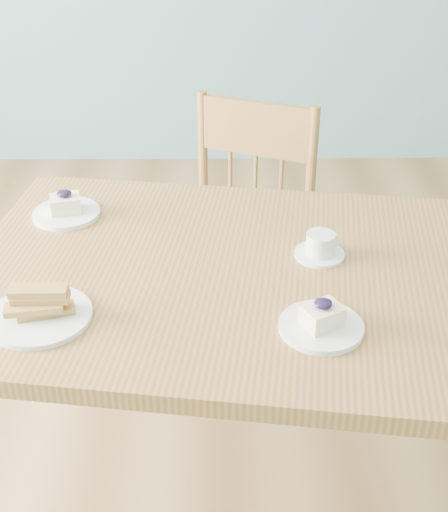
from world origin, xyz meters
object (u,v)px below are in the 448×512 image
Objects in this scene: dining_table at (288,303)px; dining_chair at (241,242)px; coffee_cup at (320,247)px; biscotti_plate at (39,310)px; cheesecake_plate_near at (322,322)px; cheesecake_plate_far at (66,209)px.

dining_table is 1.73× the size of dining_chair.
biscotti_plate is at bearing -177.60° from coffee_cup.
biscotti_plate is at bearing -155.33° from dining_table.
dining_chair is 5.35× the size of cheesecake_plate_near.
dining_chair is 0.75m from coffee_cup.
coffee_cup is at bearing 54.06° from dining_table.
dining_table is 9.27× the size of cheesecake_plate_near.
dining_chair is at bearing 85.75° from coffee_cup.
cheesecake_plate_far is (-0.57, 0.29, 0.10)m from dining_table.
dining_chair is at bearing 105.03° from dining_table.
coffee_cup is at bearing -53.25° from dining_chair.
cheesecake_plate_far is at bearing 160.85° from dining_table.
dining_table is at bearing 16.74° from biscotti_plate.
dining_table is 0.77m from dining_chair.
dining_chair is at bearing 41.69° from cheesecake_plate_far.
cheesecake_plate_near is 0.29m from coffee_cup.
cheesecake_plate_far is 0.80× the size of biscotti_plate.
biscotti_plate is at bearing 175.81° from cheesecake_plate_near.
cheesecake_plate_near is 1.00× the size of cheesecake_plate_far.
cheesecake_plate_far is 0.68m from coffee_cup.
coffee_cup reaches higher than dining_table.
dining_table is 0.16m from coffee_cup.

